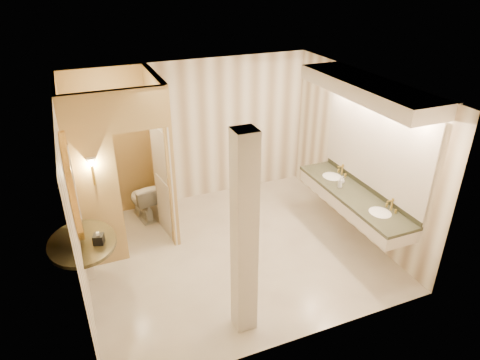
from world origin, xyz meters
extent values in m
plane|color=silver|center=(0.00, 0.00, 0.00)|extent=(4.50, 4.50, 0.00)
plane|color=silver|center=(0.00, 0.00, 2.70)|extent=(4.50, 4.50, 0.00)
cube|color=white|center=(0.00, 2.00, 1.35)|extent=(4.50, 0.02, 2.70)
cube|color=white|center=(0.00, -2.00, 1.35)|extent=(4.50, 0.02, 2.70)
cube|color=white|center=(-2.25, 0.00, 1.35)|extent=(0.02, 4.00, 2.70)
cube|color=white|center=(2.25, 0.00, 1.35)|extent=(0.02, 4.00, 2.70)
cube|color=tan|center=(-0.80, 1.25, 1.35)|extent=(0.10, 1.50, 2.70)
cube|color=tan|center=(-1.93, 0.50, 1.35)|extent=(0.65, 0.10, 2.70)
cube|color=tan|center=(-1.20, 0.50, 2.40)|extent=(0.80, 0.10, 0.60)
cube|color=beige|center=(-0.86, 0.90, 1.05)|extent=(0.16, 0.80, 2.10)
cylinder|color=gold|center=(-1.93, 0.43, 1.55)|extent=(0.03, 0.03, 0.30)
cone|color=beige|center=(-1.93, 0.43, 1.75)|extent=(0.14, 0.14, 0.14)
cube|color=beige|center=(1.95, -0.40, 0.73)|extent=(0.60, 2.38, 0.24)
cube|color=black|center=(1.95, -0.40, 0.85)|extent=(0.64, 2.42, 0.05)
cube|color=black|center=(2.23, -0.40, 0.92)|extent=(0.03, 2.38, 0.10)
ellipsoid|color=white|center=(1.95, -1.04, 0.83)|extent=(0.40, 0.44, 0.15)
cylinder|color=gold|center=(2.15, -1.04, 0.96)|extent=(0.03, 0.03, 0.22)
ellipsoid|color=white|center=(1.95, 0.25, 0.83)|extent=(0.40, 0.44, 0.15)
cylinder|color=gold|center=(2.15, 0.25, 0.96)|extent=(0.03, 0.03, 0.22)
cube|color=white|center=(2.23, -0.40, 1.70)|extent=(0.03, 2.38, 1.40)
cube|color=beige|center=(1.95, -0.40, 2.59)|extent=(0.75, 2.58, 0.22)
cylinder|color=black|center=(-2.23, -0.12, 0.85)|extent=(1.12, 1.12, 0.05)
cube|color=beige|center=(-2.19, -0.12, 0.55)|extent=(0.10, 0.10, 0.60)
cylinder|color=gold|center=(-2.21, -0.12, 1.70)|extent=(0.07, 1.12, 1.12)
cylinder|color=white|center=(-2.17, -0.12, 1.70)|extent=(0.02, 0.89, 0.89)
cube|color=beige|center=(-0.45, -1.51, 1.35)|extent=(0.26, 0.26, 2.70)
cube|color=black|center=(-2.01, -0.26, 0.94)|extent=(0.17, 0.17, 0.13)
imported|color=white|center=(-1.14, 1.58, 0.36)|extent=(0.53, 0.76, 0.71)
imported|color=beige|center=(1.96, -0.02, 0.94)|extent=(0.08, 0.08, 0.13)
imported|color=silver|center=(1.96, -0.03, 0.93)|extent=(0.10, 0.10, 0.11)
imported|color=#C6B28C|center=(1.84, -0.14, 0.97)|extent=(0.08, 0.08, 0.19)
camera|label=1|loc=(-2.05, -5.28, 4.24)|focal=32.00mm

